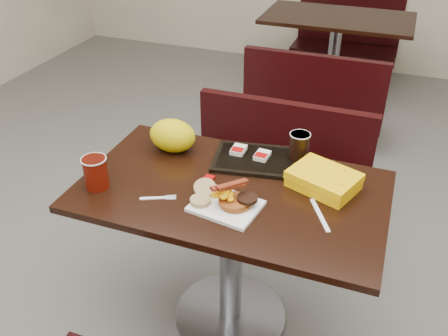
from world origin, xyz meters
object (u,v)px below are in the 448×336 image
(coffee_cup_near, at_px, (96,173))
(knife, at_px, (320,215))
(platter, at_px, (226,206))
(table_near, at_px, (231,259))
(tray, at_px, (256,160))
(clamshell, at_px, (324,180))
(hashbrown_sleeve_left, at_px, (239,150))
(bench_near_n, at_px, (274,178))
(pancake_stack, at_px, (236,202))
(table_far, at_px, (333,60))
(bench_far_s, at_px, (317,93))
(coffee_cup_far, at_px, (299,146))
(fork, at_px, (153,198))
(bench_far_n, at_px, (345,38))
(paper_bag, at_px, (173,136))
(hashbrown_sleeve_right, at_px, (262,155))

(coffee_cup_near, relative_size, knife, 0.67)
(platter, bearing_deg, table_near, 108.95)
(platter, bearing_deg, tray, 97.85)
(tray, xyz_separation_m, clamshell, (0.31, -0.09, 0.03))
(table_near, distance_m, hashbrown_sleeve_left, 0.47)
(bench_near_n, bearing_deg, pancake_stack, -86.08)
(table_far, relative_size, bench_far_s, 1.20)
(bench_far_s, xyz_separation_m, coffee_cup_far, (0.20, -1.61, 0.46))
(coffee_cup_far, height_order, clamshell, coffee_cup_far)
(fork, bearing_deg, bench_near_n, 48.84)
(platter, xyz_separation_m, tray, (0.01, 0.35, 0.00))
(bench_far_n, relative_size, knife, 5.19)
(bench_near_n, bearing_deg, coffee_cup_near, -119.77)
(bench_near_n, height_order, knife, knife)
(knife, xyz_separation_m, hashbrown_sleeve_left, (-0.41, 0.30, 0.02))
(table_far, xyz_separation_m, clamshell, (0.34, -2.47, 0.41))
(bench_far_s, xyz_separation_m, hashbrown_sleeve_left, (-0.06, -1.65, 0.42))
(clamshell, distance_m, paper_bag, 0.68)
(table_near, distance_m, coffee_cup_near, 0.69)
(table_near, xyz_separation_m, clamshell, (0.34, 0.13, 0.41))
(bench_near_n, xyz_separation_m, paper_bag, (-0.34, -0.51, 0.46))
(coffee_cup_near, xyz_separation_m, knife, (0.86, 0.12, -0.06))
(clamshell, bearing_deg, table_far, 118.30)
(table_near, height_order, coffee_cup_far, coffee_cup_far)
(coffee_cup_near, bearing_deg, bench_far_n, 81.82)
(bench_near_n, bearing_deg, paper_bag, -123.83)
(coffee_cup_near, distance_m, fork, 0.25)
(coffee_cup_near, relative_size, clamshell, 0.51)
(table_far, xyz_separation_m, paper_bag, (-0.34, -2.41, 0.45))
(table_far, xyz_separation_m, pancake_stack, (0.06, -2.71, 0.40))
(table_near, distance_m, table_far, 2.60)
(knife, height_order, tray, tray)
(coffee_cup_far, bearing_deg, paper_bag, -169.24)
(platter, bearing_deg, coffee_cup_far, 76.21)
(table_near, bearing_deg, knife, -8.25)
(bench_near_n, height_order, bench_far_n, same)
(table_near, bearing_deg, bench_far_s, 90.00)
(coffee_cup_near, bearing_deg, platter, 5.06)
(bench_near_n, bearing_deg, bench_far_s, 90.00)
(bench_near_n, bearing_deg, table_near, -90.00)
(coffee_cup_far, bearing_deg, fork, -134.63)
(table_near, xyz_separation_m, paper_bag, (-0.34, 0.19, 0.45))
(bench_near_n, distance_m, bench_far_n, 2.60)
(table_far, bearing_deg, hashbrown_sleeve_right, -88.70)
(paper_bag, bearing_deg, hashbrown_sleeve_right, 6.77)
(bench_far_n, bearing_deg, knife, -83.89)
(hashbrown_sleeve_left, distance_m, hashbrown_sleeve_right, 0.11)
(fork, relative_size, knife, 0.71)
(bench_far_n, bearing_deg, hashbrown_sleeve_right, -88.99)
(bench_far_n, relative_size, tray, 2.82)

